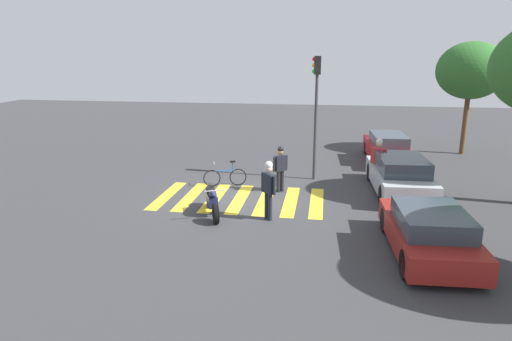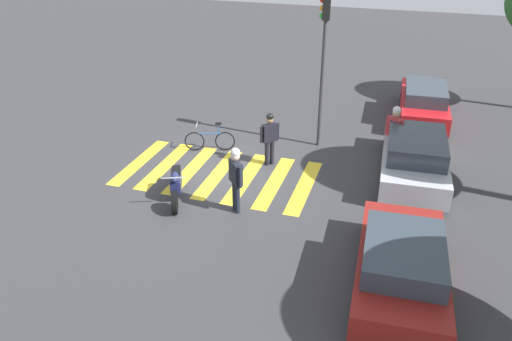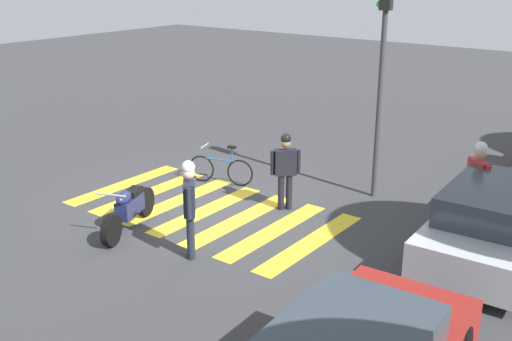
{
  "view_description": "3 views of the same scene",
  "coord_description": "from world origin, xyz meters",
  "px_view_note": "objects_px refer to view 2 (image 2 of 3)",
  "views": [
    {
      "loc": [
        14.94,
        2.9,
        5.05
      ],
      "look_at": [
        0.36,
        0.63,
        1.16
      ],
      "focal_mm": 31.68,
      "sensor_mm": 36.0,
      "label": 1
    },
    {
      "loc": [
        12.7,
        5.24,
        7.28
      ],
      "look_at": [
        0.84,
        1.49,
        0.76
      ],
      "focal_mm": 35.49,
      "sensor_mm": 36.0,
      "label": 2
    },
    {
      "loc": [
        9.22,
        8.35,
        5.17
      ],
      "look_at": [
        -0.17,
        1.22,
        1.13
      ],
      "focal_mm": 42.86,
      "sensor_mm": 36.0,
      "label": 3
    }
  ],
  "objects_px": {
    "officer_on_foot": "(236,175)",
    "car_maroon_wagon": "(402,264)",
    "leaning_bicycle": "(210,140)",
    "car_red_convertible": "(424,102)",
    "pedestrian_bystander": "(394,130)",
    "officer_by_motorcycle": "(270,136)",
    "police_motorcycle": "(176,184)",
    "traffic_light_pole": "(323,51)",
    "car_silver_sedan": "(414,156)"
  },
  "relations": [
    {
      "from": "car_red_convertible",
      "to": "traffic_light_pole",
      "type": "height_order",
      "value": "traffic_light_pole"
    },
    {
      "from": "officer_on_foot",
      "to": "car_red_convertible",
      "type": "height_order",
      "value": "officer_on_foot"
    },
    {
      "from": "leaning_bicycle",
      "to": "officer_by_motorcycle",
      "type": "xyz_separation_m",
      "value": [
        0.39,
        2.17,
        0.61
      ]
    },
    {
      "from": "leaning_bicycle",
      "to": "traffic_light_pole",
      "type": "relative_size",
      "value": 0.33
    },
    {
      "from": "officer_on_foot",
      "to": "car_red_convertible",
      "type": "xyz_separation_m",
      "value": [
        -8.55,
        4.59,
        -0.45
      ]
    },
    {
      "from": "officer_on_foot",
      "to": "police_motorcycle",
      "type": "bearing_deg",
      "value": -94.4
    },
    {
      "from": "police_motorcycle",
      "to": "pedestrian_bystander",
      "type": "relative_size",
      "value": 1.1
    },
    {
      "from": "pedestrian_bystander",
      "to": "car_maroon_wagon",
      "type": "distance_m",
      "value": 6.26
    },
    {
      "from": "car_red_convertible",
      "to": "pedestrian_bystander",
      "type": "bearing_deg",
      "value": -11.75
    },
    {
      "from": "car_maroon_wagon",
      "to": "traffic_light_pole",
      "type": "height_order",
      "value": "traffic_light_pole"
    },
    {
      "from": "car_silver_sedan",
      "to": "car_maroon_wagon",
      "type": "distance_m",
      "value": 5.32
    },
    {
      "from": "police_motorcycle",
      "to": "officer_on_foot",
      "type": "height_order",
      "value": "officer_on_foot"
    },
    {
      "from": "officer_by_motorcycle",
      "to": "car_red_convertible",
      "type": "relative_size",
      "value": 0.37
    },
    {
      "from": "car_maroon_wagon",
      "to": "leaning_bicycle",
      "type": "bearing_deg",
      "value": -128.78
    },
    {
      "from": "car_red_convertible",
      "to": "police_motorcycle",
      "type": "bearing_deg",
      "value": -37.31
    },
    {
      "from": "officer_by_motorcycle",
      "to": "traffic_light_pole",
      "type": "relative_size",
      "value": 0.35
    },
    {
      "from": "officer_by_motorcycle",
      "to": "car_maroon_wagon",
      "type": "xyz_separation_m",
      "value": [
        4.8,
        4.28,
        -0.37
      ]
    },
    {
      "from": "officer_on_foot",
      "to": "traffic_light_pole",
      "type": "relative_size",
      "value": 0.38
    },
    {
      "from": "traffic_light_pole",
      "to": "officer_by_motorcycle",
      "type": "bearing_deg",
      "value": -31.76
    },
    {
      "from": "leaning_bicycle",
      "to": "car_red_convertible",
      "type": "bearing_deg",
      "value": 127.91
    },
    {
      "from": "officer_on_foot",
      "to": "officer_by_motorcycle",
      "type": "xyz_separation_m",
      "value": [
        -2.94,
        0.06,
        -0.11
      ]
    },
    {
      "from": "car_silver_sedan",
      "to": "traffic_light_pole",
      "type": "relative_size",
      "value": 0.94
    },
    {
      "from": "officer_by_motorcycle",
      "to": "officer_on_foot",
      "type": "bearing_deg",
      "value": -1.24
    },
    {
      "from": "officer_by_motorcycle",
      "to": "traffic_light_pole",
      "type": "height_order",
      "value": "traffic_light_pole"
    },
    {
      "from": "police_motorcycle",
      "to": "officer_on_foot",
      "type": "distance_m",
      "value": 1.94
    },
    {
      "from": "police_motorcycle",
      "to": "car_maroon_wagon",
      "type": "bearing_deg",
      "value": 72.08
    },
    {
      "from": "car_red_convertible",
      "to": "car_silver_sedan",
      "type": "distance_m",
      "value": 5.08
    },
    {
      "from": "officer_by_motorcycle",
      "to": "traffic_light_pole",
      "type": "distance_m",
      "value": 3.18
    },
    {
      "from": "car_red_convertible",
      "to": "officer_on_foot",
      "type": "bearing_deg",
      "value": -28.22
    },
    {
      "from": "pedestrian_bystander",
      "to": "leaning_bicycle",
      "type": "bearing_deg",
      "value": -80.08
    },
    {
      "from": "car_silver_sedan",
      "to": "pedestrian_bystander",
      "type": "bearing_deg",
      "value": -141.57
    },
    {
      "from": "leaning_bicycle",
      "to": "officer_by_motorcycle",
      "type": "distance_m",
      "value": 2.29
    },
    {
      "from": "officer_on_foot",
      "to": "traffic_light_pole",
      "type": "xyz_separation_m",
      "value": [
        -4.85,
        1.24,
        2.15
      ]
    },
    {
      "from": "leaning_bicycle",
      "to": "car_maroon_wagon",
      "type": "bearing_deg",
      "value": 51.22
    },
    {
      "from": "police_motorcycle",
      "to": "leaning_bicycle",
      "type": "relative_size",
      "value": 1.27
    },
    {
      "from": "officer_on_foot",
      "to": "car_maroon_wagon",
      "type": "height_order",
      "value": "officer_on_foot"
    },
    {
      "from": "car_silver_sedan",
      "to": "traffic_light_pole",
      "type": "height_order",
      "value": "traffic_light_pole"
    },
    {
      "from": "police_motorcycle",
      "to": "traffic_light_pole",
      "type": "bearing_deg",
      "value": 146.94
    },
    {
      "from": "officer_on_foot",
      "to": "pedestrian_bystander",
      "type": "height_order",
      "value": "officer_on_foot"
    },
    {
      "from": "police_motorcycle",
      "to": "leaning_bicycle",
      "type": "height_order",
      "value": "police_motorcycle"
    },
    {
      "from": "officer_on_foot",
      "to": "car_red_convertible",
      "type": "bearing_deg",
      "value": 151.78
    },
    {
      "from": "leaning_bicycle",
      "to": "officer_on_foot",
      "type": "distance_m",
      "value": 4.01
    },
    {
      "from": "car_red_convertible",
      "to": "car_silver_sedan",
      "type": "xyz_separation_m",
      "value": [
        5.08,
        -0.17,
        0.03
      ]
    },
    {
      "from": "police_motorcycle",
      "to": "officer_on_foot",
      "type": "relative_size",
      "value": 1.1
    },
    {
      "from": "leaning_bicycle",
      "to": "officer_by_motorcycle",
      "type": "bearing_deg",
      "value": 79.85
    },
    {
      "from": "leaning_bicycle",
      "to": "officer_on_foot",
      "type": "bearing_deg",
      "value": 32.33
    },
    {
      "from": "car_red_convertible",
      "to": "car_silver_sedan",
      "type": "bearing_deg",
      "value": -1.95
    },
    {
      "from": "officer_by_motorcycle",
      "to": "car_silver_sedan",
      "type": "bearing_deg",
      "value": 96.88
    },
    {
      "from": "leaning_bicycle",
      "to": "car_maroon_wagon",
      "type": "relative_size",
      "value": 0.38
    },
    {
      "from": "traffic_light_pole",
      "to": "police_motorcycle",
      "type": "bearing_deg",
      "value": -33.06
    }
  ]
}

